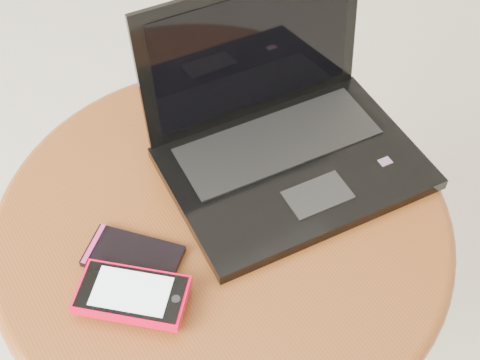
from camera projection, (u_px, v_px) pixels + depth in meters
table at (224, 259)px, 0.89m from camera, size 0.57×0.57×0.45m
laptop at (282, 134)px, 0.85m from camera, size 0.34×0.28×0.21m
phone_black at (133, 256)px, 0.77m from camera, size 0.11×0.12×0.01m
phone_pink at (132, 294)px, 0.73m from camera, size 0.13×0.13×0.01m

